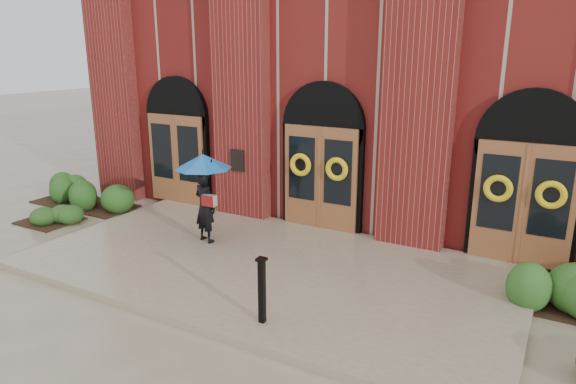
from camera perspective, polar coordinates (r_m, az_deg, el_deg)
The scene contains 7 objects.
ground at distance 10.62m, azimuth -2.96°, elevation -8.93°, with size 90.00×90.00×0.00m, color gray.
landing at distance 10.71m, azimuth -2.54°, elevation -8.28°, with size 10.00×5.30×0.15m, color tan.
church_building at distance 17.74m, azimuth 12.46°, elevation 12.33°, with size 16.20×12.53×7.00m.
man_with_umbrella at distance 11.57m, azimuth -9.32°, elevation 1.22°, with size 1.53×1.53×2.03m.
metal_post at distance 8.30m, azimuth -2.92°, elevation -10.71°, with size 0.16×0.16×1.11m.
hedge_wall_left at distance 16.10m, azimuth -21.79°, elevation -0.03°, with size 2.92×1.17×0.75m, color #244D19.
hedge_front_left at distance 14.92m, azimuth -25.00°, elevation -2.18°, with size 1.27×1.09×0.45m, color #224718.
Camera 1 is at (5.18, -8.16, 4.41)m, focal length 32.00 mm.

